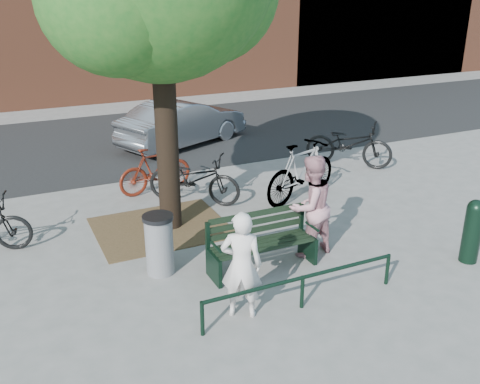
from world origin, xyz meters
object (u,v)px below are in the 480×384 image
litter_bin (159,244)px  parked_car (183,123)px  person_left (241,265)px  person_right (310,206)px  park_bench (261,240)px  bicycle_c (194,179)px  bollard (473,229)px

litter_bin → parked_car: parked_car is taller
person_left → person_right: bearing=-118.0°
park_bench → bicycle_c: bearing=89.6°
person_left → litter_bin: (-0.66, 1.59, -0.27)m
person_left → bicycle_c: size_ratio=0.77×
person_right → bicycle_c: bearing=-84.1°
park_bench → person_left: (-0.84, -1.07, 0.29)m
person_left → parked_car: (2.12, 8.33, -0.13)m
bicycle_c → bollard: bearing=-103.0°
person_right → litter_bin: bearing=-21.9°
person_left → bicycle_c: (0.86, 4.11, -0.25)m
park_bench → person_right: 1.03m
person_left → bicycle_c: person_left is taller
person_right → bollard: size_ratio=1.60×
bollard → litter_bin: size_ratio=1.10×
person_left → person_right: person_right is taller
litter_bin → bicycle_c: (1.52, 2.52, 0.02)m
bollard → person_left: bearing=177.1°
parked_car → person_right: bearing=153.7°
park_bench → bollard: 3.45m
bollard → bicycle_c: (-3.18, 4.31, -0.06)m
park_bench → litter_bin: bearing=160.9°
bollard → park_bench: bearing=158.3°
park_bench → parked_car: bearing=80.0°
person_left → bollard: bearing=-153.4°
person_right → bicycle_c: size_ratio=0.87×
person_right → bicycle_c: 3.13m
litter_bin → bollard: bearing=-20.9°
litter_bin → parked_car: size_ratio=0.25×
parked_car → park_bench: bearing=146.4°
person_right → bicycle_c: person_right is taller
person_right → person_left: bearing=21.0°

